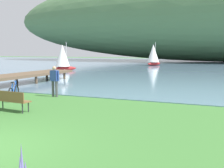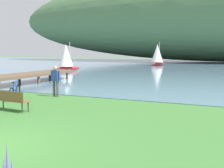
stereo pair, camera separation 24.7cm
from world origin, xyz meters
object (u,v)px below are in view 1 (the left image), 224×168
Objects in this scene: person_at_shoreline at (55,79)px; sailboat_toward_hillside at (153,55)px; park_bench_near_camera at (10,99)px; sailboat_mid_bay at (63,57)px; bicycle_leaning_near_bench at (14,92)px.

person_at_shoreline is 35.02m from sailboat_toward_hillside.
park_bench_near_camera is 0.50× the size of sailboat_mid_bay.
person_at_shoreline is at bearing -84.14° from sailboat_toward_hillside.
bicycle_leaning_near_bench is 0.44× the size of sailboat_mid_bay.
person_at_shoreline is (-0.50, 3.97, 0.46)m from park_bench_near_camera.
bicycle_leaning_near_bench is at bearing -63.81° from sailboat_mid_bay.
sailboat_toward_hillside is (-2.20, 36.54, 1.54)m from bicycle_leaning_near_bench.
person_at_shoreline is 0.47× the size of sailboat_mid_bay.
bicycle_leaning_near_bench reaches higher than park_bench_near_camera.
sailboat_toward_hillside is (7.36, 17.10, 0.17)m from sailboat_mid_bay.
sailboat_toward_hillside reaches higher than park_bench_near_camera.
park_bench_near_camera is at bearing -82.82° from person_at_shoreline.
sailboat_mid_bay is (-10.94, 17.72, 0.79)m from person_at_shoreline.
park_bench_near_camera is 2.94m from bicycle_leaning_near_bench.
sailboat_toward_hillside reaches higher than sailboat_mid_bay.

